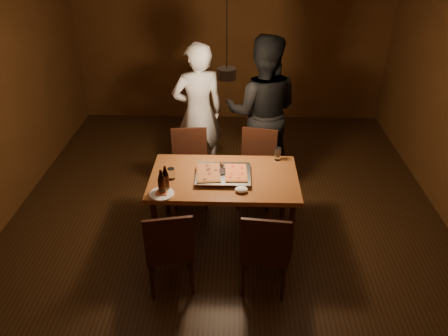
{
  "coord_description": "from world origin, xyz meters",
  "views": [
    {
      "loc": [
        0.1,
        -4.01,
        3.06
      ],
      "look_at": [
        -0.02,
        -0.23,
        0.85
      ],
      "focal_mm": 35.0,
      "sensor_mm": 36.0,
      "label": 1
    }
  ],
  "objects_px": {
    "pizza_tray": "(223,175)",
    "diner_dark": "(262,112)",
    "chair_near_left": "(169,244)",
    "beer_bottle_b": "(165,178)",
    "dining_table": "(224,183)",
    "plate_slice": "(162,194)",
    "diner_white": "(198,113)",
    "chair_near_right": "(265,246)",
    "beer_bottle_a": "(161,183)",
    "pendant_lamp": "(227,72)",
    "chair_far_right": "(257,160)",
    "chair_far_left": "(190,159)"
  },
  "relations": [
    {
      "from": "dining_table",
      "to": "diner_dark",
      "type": "distance_m",
      "value": 1.31
    },
    {
      "from": "dining_table",
      "to": "beer_bottle_a",
      "type": "xyz_separation_m",
      "value": [
        -0.57,
        -0.35,
        0.21
      ]
    },
    {
      "from": "chair_near_left",
      "to": "pizza_tray",
      "type": "distance_m",
      "value": 0.95
    },
    {
      "from": "plate_slice",
      "to": "diner_white",
      "type": "xyz_separation_m",
      "value": [
        0.22,
        1.64,
        0.13
      ]
    },
    {
      "from": "beer_bottle_a",
      "to": "diner_white",
      "type": "bearing_deg",
      "value": 82.64
    },
    {
      "from": "pizza_tray",
      "to": "chair_near_left",
      "type": "bearing_deg",
      "value": -115.14
    },
    {
      "from": "pendant_lamp",
      "to": "diner_dark",
      "type": "bearing_deg",
      "value": 66.87
    },
    {
      "from": "pizza_tray",
      "to": "diner_dark",
      "type": "xyz_separation_m",
      "value": [
        0.44,
        1.21,
        0.18
      ]
    },
    {
      "from": "chair_near_right",
      "to": "plate_slice",
      "type": "xyz_separation_m",
      "value": [
        -0.97,
        0.46,
        0.22
      ]
    },
    {
      "from": "beer_bottle_a",
      "to": "pendant_lamp",
      "type": "distance_m",
      "value": 1.21
    },
    {
      "from": "diner_white",
      "to": "chair_near_left",
      "type": "bearing_deg",
      "value": 69.13
    },
    {
      "from": "chair_near_right",
      "to": "pizza_tray",
      "type": "distance_m",
      "value": 0.92
    },
    {
      "from": "beer_bottle_b",
      "to": "diner_dark",
      "type": "relative_size",
      "value": 0.14
    },
    {
      "from": "chair_near_left",
      "to": "pendant_lamp",
      "type": "relative_size",
      "value": 0.45
    },
    {
      "from": "pizza_tray",
      "to": "plate_slice",
      "type": "xyz_separation_m",
      "value": [
        -0.57,
        -0.34,
        -0.01
      ]
    },
    {
      "from": "chair_near_left",
      "to": "diner_white",
      "type": "relative_size",
      "value": 0.28
    },
    {
      "from": "chair_far_left",
      "to": "diner_dark",
      "type": "bearing_deg",
      "value": -157.23
    },
    {
      "from": "chair_near_left",
      "to": "chair_near_right",
      "type": "bearing_deg",
      "value": -11.1
    },
    {
      "from": "diner_white",
      "to": "diner_dark",
      "type": "relative_size",
      "value": 0.94
    },
    {
      "from": "chair_far_left",
      "to": "diner_dark",
      "type": "xyz_separation_m",
      "value": [
        0.86,
        0.47,
        0.41
      ]
    },
    {
      "from": "chair_far_left",
      "to": "diner_white",
      "type": "xyz_separation_m",
      "value": [
        0.07,
        0.57,
        0.35
      ]
    },
    {
      "from": "diner_dark",
      "to": "beer_bottle_b",
      "type": "bearing_deg",
      "value": 61.08
    },
    {
      "from": "chair_far_right",
      "to": "pizza_tray",
      "type": "height_order",
      "value": "chair_far_right"
    },
    {
      "from": "chair_far_left",
      "to": "chair_near_right",
      "type": "relative_size",
      "value": 1.0
    },
    {
      "from": "diner_dark",
      "to": "chair_far_right",
      "type": "bearing_deg",
      "value": 87.6
    },
    {
      "from": "chair_near_right",
      "to": "diner_dark",
      "type": "distance_m",
      "value": 2.05
    },
    {
      "from": "chair_near_right",
      "to": "beer_bottle_a",
      "type": "bearing_deg",
      "value": 160.21
    },
    {
      "from": "chair_far_right",
      "to": "diner_dark",
      "type": "xyz_separation_m",
      "value": [
        0.06,
        0.47,
        0.41
      ]
    },
    {
      "from": "chair_far_right",
      "to": "plate_slice",
      "type": "bearing_deg",
      "value": 60.39
    },
    {
      "from": "diner_dark",
      "to": "pendant_lamp",
      "type": "distance_m",
      "value": 1.33
    },
    {
      "from": "beer_bottle_b",
      "to": "diner_white",
      "type": "xyz_separation_m",
      "value": [
        0.19,
        1.55,
        0.01
      ]
    },
    {
      "from": "chair_near_right",
      "to": "chair_far_left",
      "type": "bearing_deg",
      "value": 123.79
    },
    {
      "from": "chair_far_left",
      "to": "plate_slice",
      "type": "bearing_deg",
      "value": 75.92
    },
    {
      "from": "pizza_tray",
      "to": "pendant_lamp",
      "type": "distance_m",
      "value": 1.02
    },
    {
      "from": "chair_near_left",
      "to": "diner_white",
      "type": "height_order",
      "value": "diner_white"
    },
    {
      "from": "beer_bottle_a",
      "to": "plate_slice",
      "type": "relative_size",
      "value": 1.13
    },
    {
      "from": "chair_far_left",
      "to": "beer_bottle_b",
      "type": "bearing_deg",
      "value": 76.98
    },
    {
      "from": "chair_near_left",
      "to": "pizza_tray",
      "type": "bearing_deg",
      "value": 49.14
    },
    {
      "from": "dining_table",
      "to": "beer_bottle_b",
      "type": "relative_size",
      "value": 5.82
    },
    {
      "from": "diner_white",
      "to": "chair_near_right",
      "type": "bearing_deg",
      "value": 91.38
    },
    {
      "from": "plate_slice",
      "to": "chair_far_left",
      "type": "bearing_deg",
      "value": 82.01
    },
    {
      "from": "chair_far_left",
      "to": "chair_near_right",
      "type": "bearing_deg",
      "value": 111.93
    },
    {
      "from": "chair_near_right",
      "to": "plate_slice",
      "type": "distance_m",
      "value": 1.09
    },
    {
      "from": "chair_near_right",
      "to": "beer_bottle_a",
      "type": "xyz_separation_m",
      "value": [
        -0.96,
        0.46,
        0.35
      ]
    },
    {
      "from": "plate_slice",
      "to": "diner_white",
      "type": "distance_m",
      "value": 1.66
    },
    {
      "from": "beer_bottle_b",
      "to": "diner_dark",
      "type": "distance_m",
      "value": 1.76
    },
    {
      "from": "dining_table",
      "to": "plate_slice",
      "type": "xyz_separation_m",
      "value": [
        -0.58,
        -0.35,
        0.08
      ]
    },
    {
      "from": "chair_near_left",
      "to": "chair_far_right",
      "type": "bearing_deg",
      "value": 50.35
    },
    {
      "from": "beer_bottle_b",
      "to": "diner_dark",
      "type": "height_order",
      "value": "diner_dark"
    },
    {
      "from": "chair_far_right",
      "to": "pizza_tray",
      "type": "xyz_separation_m",
      "value": [
        -0.38,
        -0.75,
        0.24
      ]
    }
  ]
}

